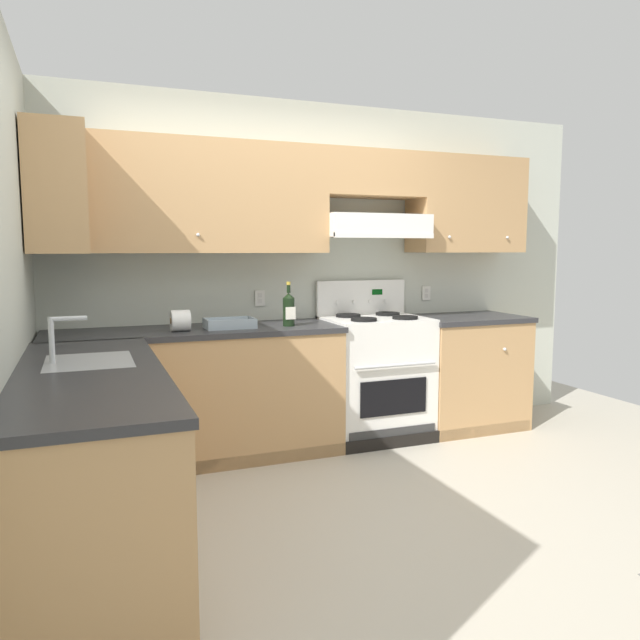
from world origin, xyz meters
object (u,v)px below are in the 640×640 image
at_px(bowl, 230,325).
at_px(paper_towel_roll, 180,321).
at_px(wine_bottle, 289,309).
at_px(stove, 375,376).

distance_m(bowl, paper_towel_roll, 0.34).
xyz_separation_m(bowl, paper_towel_roll, (-0.34, -0.04, 0.05)).
relative_size(wine_bottle, bowl, 0.93).
bearing_deg(bowl, stove, 2.65).
height_order(wine_bottle, paper_towel_roll, wine_bottle).
xyz_separation_m(wine_bottle, bowl, (-0.41, 0.04, -0.10)).
xyz_separation_m(stove, wine_bottle, (-0.73, -0.09, 0.55)).
height_order(wine_bottle, bowl, wine_bottle).
bearing_deg(bowl, wine_bottle, -5.46).
bearing_deg(stove, bowl, -177.35).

